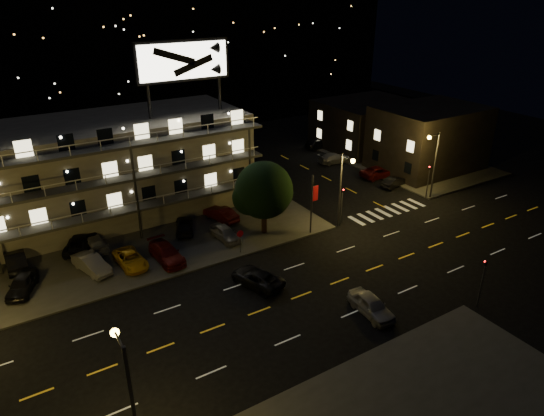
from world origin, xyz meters
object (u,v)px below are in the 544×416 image
tree (263,192)px  side_car_0 (394,182)px  lot_car_4 (225,233)px  lot_car_7 (94,243)px  lot_car_2 (131,259)px  road_car_east (371,305)px  road_car_west (257,278)px

tree → side_car_0: 20.87m
lot_car_4 → side_car_0: 24.42m
lot_car_7 → lot_car_2: bearing=110.8°
lot_car_2 → side_car_0: 33.83m
road_car_east → road_car_west: (-5.46, 8.04, -0.07)m
lot_car_7 → road_car_west: size_ratio=0.94×
lot_car_4 → side_car_0: lot_car_4 is taller
lot_car_4 → road_car_east: (4.20, -16.44, -0.09)m
lot_car_4 → road_car_east: 16.97m
lot_car_4 → road_car_east: bearing=-80.1°
side_car_0 → road_car_east: bearing=120.1°
tree → road_car_west: tree is taller
lot_car_4 → road_car_east: size_ratio=0.92×
side_car_0 → tree: bearing=84.7°
side_car_0 → lot_car_7: bearing=73.2°
lot_car_2 → lot_car_7: lot_car_7 is taller
road_car_east → road_car_west: road_car_east is taller
lot_car_4 → lot_car_7: 12.46m
lot_car_2 → road_car_west: lot_car_2 is taller
lot_car_4 → side_car_0: (24.37, 1.55, -0.21)m
lot_car_2 → lot_car_7: bearing=109.2°
side_car_0 → road_car_east: road_car_east is taller
lot_car_2 → road_car_west: size_ratio=0.92×
lot_car_4 → road_car_west: 8.50m
side_car_0 → road_car_east: 27.03m
side_car_0 → road_car_west: bearing=99.6°
lot_car_7 → road_car_west: lot_car_7 is taller
lot_car_2 → road_car_west: bearing=-50.5°
road_car_east → tree: bearing=94.9°
lot_car_7 → road_car_east: 26.41m
side_car_0 → road_car_east: size_ratio=0.88×
lot_car_2 → road_car_west: (8.17, -8.47, -0.10)m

